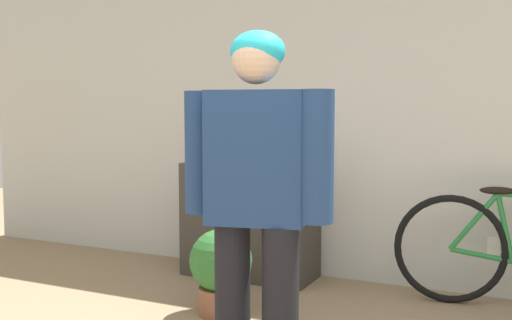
% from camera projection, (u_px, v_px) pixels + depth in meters
% --- Properties ---
extents(wall_back, '(8.00, 0.07, 2.60)m').
position_uv_depth(wall_back, '(414.00, 104.00, 4.18)').
color(wall_back, silver).
rests_on(wall_back, ground_plane).
extents(side_shelf, '(0.99, 0.42, 0.86)m').
position_uv_depth(side_shelf, '(250.00, 220.00, 4.52)').
color(side_shelf, '#38332D').
rests_on(side_shelf, ground_plane).
extents(person, '(0.69, 0.28, 1.60)m').
position_uv_depth(person, '(256.00, 192.00, 2.57)').
color(person, black).
rests_on(person, ground_plane).
extents(banana, '(0.36, 0.10, 0.04)m').
position_uv_depth(banana, '(276.00, 161.00, 4.46)').
color(banana, '#EAD64C').
rests_on(banana, side_shelf).
extents(potted_plant, '(0.39, 0.39, 0.53)m').
position_uv_depth(potted_plant, '(221.00, 268.00, 3.67)').
color(potted_plant, brown).
rests_on(potted_plant, ground_plane).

